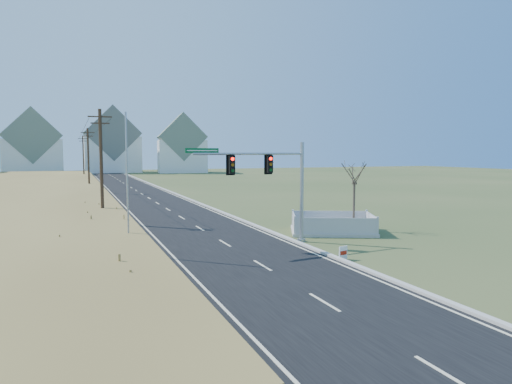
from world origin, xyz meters
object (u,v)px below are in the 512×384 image
Objects in this scene: traffic_signal_mast at (277,180)px; open_sign at (343,253)px; fence_enclosure at (333,229)px; flagpole at (128,200)px; bare_tree at (355,172)px.

traffic_signal_mast is 11.06× the size of open_sign.
flagpole reaches higher than fence_enclosure.
flagpole is (-8.83, 0.01, -0.84)m from traffic_signal_mast.
fence_enclosure is 9.65× the size of open_sign.
fence_enclosure is at bearing 49.97° from open_sign.
bare_tree reaches higher than open_sign.
bare_tree is at bearing 9.01° from flagpole.
open_sign is at bearing -78.74° from traffic_signal_mast.
bare_tree is at bearing 40.39° from open_sign.
traffic_signal_mast reaches higher than bare_tree.
flagpole is at bearing -146.69° from fence_enclosure.
bare_tree is at bearing 33.17° from fence_enclosure.
fence_enclosure is 4.47m from bare_tree.
open_sign is (1.55, -5.04, -3.57)m from traffic_signal_mast.
fence_enclosure is 0.88× the size of flagpole.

